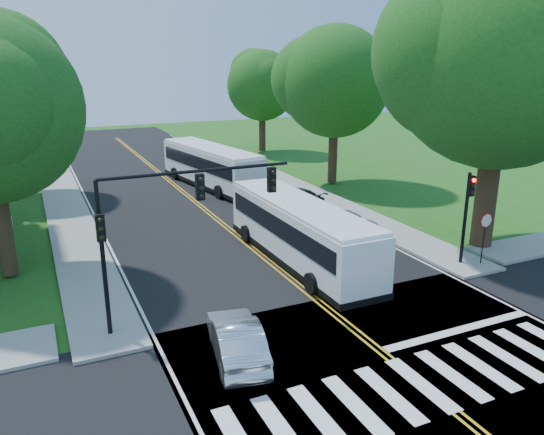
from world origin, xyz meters
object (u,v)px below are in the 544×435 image
bus_follow (211,166)px  suv (339,222)px  bus_lead (300,231)px  hatchback (237,339)px  signal_ne (467,206)px  signal_nw (169,212)px  dark_sedan (294,198)px

bus_follow → suv: bearing=92.2°
bus_lead → suv: 5.04m
hatchback → signal_ne: bearing=-155.5°
signal_nw → suv: 13.55m
signal_nw → bus_follow: (8.35, 20.68, -2.73)m
suv → dark_sedan: size_ratio=1.08×
dark_sedan → bus_follow: bearing=-89.8°
hatchback → suv: hatchback is taller
signal_nw → signal_ne: 14.13m
bus_lead → suv: bus_lead is taller
suv → dark_sedan: bearing=-99.0°
dark_sedan → bus_lead: bearing=44.1°
signal_nw → bus_lead: (7.20, 3.74, -2.79)m
signal_nw → signal_ne: bearing=0.0°
signal_nw → bus_lead: signal_nw is taller
suv → dark_sedan: 5.94m
bus_follow → hatchback: bearing=64.1°
bus_follow → suv: bus_follow is taller
hatchback → dark_sedan: bearing=-112.2°
bus_lead → dark_sedan: 9.83m
signal_nw → suv: signal_nw is taller
signal_nw → signal_ne: (14.06, 0.01, -1.41)m
hatchback → signal_nw: bearing=-57.5°
signal_ne → bus_follow: bearing=105.4°
hatchback → dark_sedan: 18.71m
bus_lead → bus_follow: 16.98m
bus_follow → signal_nw: bearing=58.7°
bus_follow → hatchback: size_ratio=2.90×
signal_ne → bus_follow: signal_ne is taller
signal_ne → hatchback: (-12.79, -3.16, -2.26)m
dark_sedan → signal_ne: bearing=81.5°
signal_nw → hatchback: bearing=-68.1°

